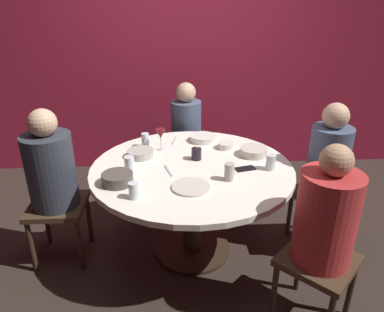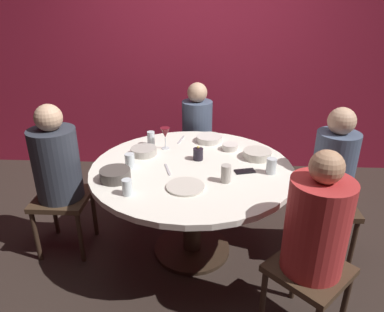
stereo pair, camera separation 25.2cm
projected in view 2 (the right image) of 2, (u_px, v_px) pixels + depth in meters
name	position (u px, v px, depth m)	size (l,w,h in m)	color
ground_plane	(192.00, 250.00, 2.87)	(8.00, 8.00, 0.00)	#2D231E
back_wall	(200.00, 54.00, 3.85)	(6.00, 0.10, 2.60)	maroon
dining_table	(192.00, 183.00, 2.62)	(1.46, 1.46, 0.75)	silver
seated_diner_left	(57.00, 165.00, 2.61)	(0.40, 0.40, 1.19)	#3F2D1E
seated_diner_back	(197.00, 127.00, 3.47)	(0.40, 0.40, 1.14)	#3F2D1E
seated_diner_right	(333.00, 171.00, 2.52)	(0.40, 0.40, 1.20)	#3F2D1E
seated_diner_front_right	(316.00, 229.00, 1.90)	(0.57, 0.57, 1.19)	#3F2D1E
candle_holder	(198.00, 154.00, 2.65)	(0.08, 0.08, 0.11)	black
wine_glass	(165.00, 134.00, 2.80)	(0.08, 0.08, 0.18)	silver
dinner_plate	(185.00, 187.00, 2.27)	(0.25, 0.25, 0.01)	beige
cell_phone	(245.00, 171.00, 2.48)	(0.07, 0.14, 0.01)	black
bowl_serving_large	(257.00, 154.00, 2.68)	(0.21, 0.21, 0.06)	beige
bowl_salad_center	(230.00, 147.00, 2.82)	(0.13, 0.13, 0.05)	silver
bowl_small_white	(144.00, 151.00, 2.74)	(0.20, 0.20, 0.05)	#B2ADA3
bowl_sauce_side	(115.00, 175.00, 2.36)	(0.20, 0.20, 0.07)	#4C4742
bowl_rice_portion	(209.00, 139.00, 2.99)	(0.22, 0.22, 0.05)	silver
cup_near_candle	(226.00, 174.00, 2.32)	(0.07, 0.07, 0.12)	#B2ADA3
cup_by_left_diner	(130.00, 161.00, 2.53)	(0.07, 0.07, 0.10)	silver
cup_by_right_diner	(127.00, 187.00, 2.17)	(0.06, 0.06, 0.10)	silver
cup_center_front	(271.00, 166.00, 2.44)	(0.07, 0.07, 0.11)	silver
cup_far_edge	(151.00, 138.00, 2.90)	(0.06, 0.06, 0.12)	silver
fork_near_plate	(181.00, 140.00, 3.02)	(0.02, 0.18, 0.01)	#B7B7BC
knife_near_plate	(168.00, 169.00, 2.50)	(0.02, 0.18, 0.01)	#B7B7BC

